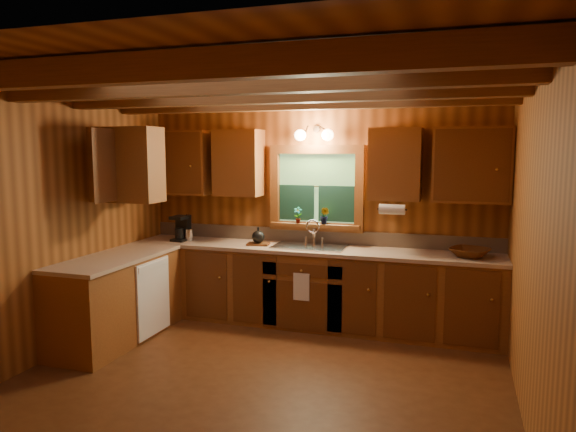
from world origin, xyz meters
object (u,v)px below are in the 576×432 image
(sink, at_px, (310,251))
(coffee_maker, at_px, (181,228))
(wicker_basket, at_px, (470,253))
(cutting_board, at_px, (258,244))

(sink, xyz_separation_m, coffee_maker, (-1.60, -0.07, 0.19))
(sink, bearing_deg, wicker_basket, -1.51)
(cutting_board, bearing_deg, sink, -4.69)
(cutting_board, distance_m, wicker_basket, 2.32)
(sink, relative_size, cutting_board, 3.28)
(cutting_board, relative_size, wicker_basket, 0.64)
(coffee_maker, xyz_separation_m, wicker_basket, (3.32, 0.02, -0.10))
(coffee_maker, height_order, wicker_basket, coffee_maker)
(sink, height_order, cutting_board, sink)
(sink, xyz_separation_m, cutting_board, (-0.61, -0.06, 0.06))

